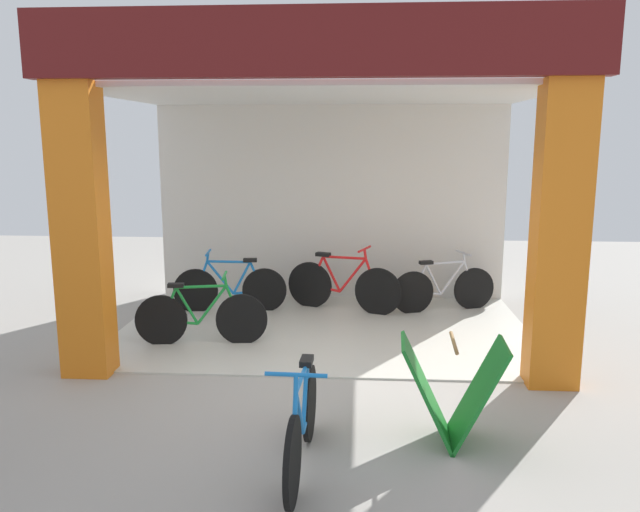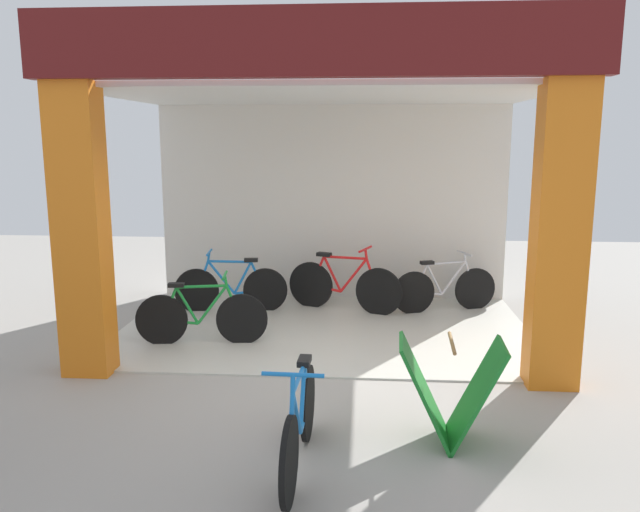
% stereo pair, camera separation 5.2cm
% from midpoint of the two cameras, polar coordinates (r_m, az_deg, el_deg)
% --- Properties ---
extents(ground_plane, '(18.67, 18.67, 0.00)m').
position_cam_midpoint_polar(ground_plane, '(6.72, -0.32, -11.07)').
color(ground_plane, '#9E9991').
rests_on(ground_plane, ground).
extents(shop_facade, '(5.54, 3.79, 3.69)m').
position_cam_midpoint_polar(shop_facade, '(8.02, 0.65, 7.05)').
color(shop_facade, beige).
rests_on(shop_facade, ground).
extents(bicycle_inside_0, '(1.63, 0.45, 0.90)m').
position_cam_midpoint_polar(bicycle_inside_0, '(9.16, -7.90, -2.88)').
color(bicycle_inside_0, black).
rests_on(bicycle_inside_0, ground).
extents(bicycle_inside_1, '(1.60, 0.44, 0.88)m').
position_cam_midpoint_polar(bicycle_inside_1, '(7.78, -10.56, -5.46)').
color(bicycle_inside_1, black).
rests_on(bicycle_inside_1, ground).
extents(bicycle_inside_2, '(1.52, 0.57, 0.87)m').
position_cam_midpoint_polar(bicycle_inside_2, '(9.25, 11.42, -2.92)').
color(bicycle_inside_2, black).
rests_on(bicycle_inside_2, ground).
extents(bicycle_inside_3, '(1.66, 0.66, 0.96)m').
position_cam_midpoint_polar(bicycle_inside_3, '(9.10, 2.34, -2.71)').
color(bicycle_inside_3, black).
rests_on(bicycle_inside_3, ground).
extents(bicycle_parked_0, '(0.44, 1.61, 0.89)m').
position_cam_midpoint_polar(bicycle_parked_0, '(4.91, -1.56, -15.09)').
color(bicycle_parked_0, black).
rests_on(bicycle_parked_0, ground).
extents(sandwich_board_sign, '(0.87, 0.57, 0.89)m').
position_cam_midpoint_polar(sandwich_board_sign, '(5.36, 12.02, -12.06)').
color(sandwich_board_sign, '#197226').
rests_on(sandwich_board_sign, ground).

